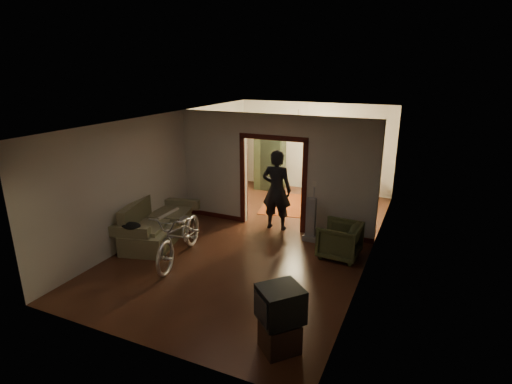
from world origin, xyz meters
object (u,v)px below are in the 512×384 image
Objects in this scene: bicycle at (180,235)px; locker at (270,161)px; armchair at (339,240)px; desk at (348,186)px; person at (277,190)px; sofa at (157,219)px.

locker is at bearing 80.80° from bicycle.
armchair is 0.79× the size of desk.
bicycle is 1.13× the size of locker.
person is (-1.79, 0.91, 0.62)m from armchair.
desk reaches higher than armchair.
desk is (1.14, 3.10, -0.60)m from person.
sofa is 2.55× the size of armchair.
desk is at bearing -2.31° from locker.
desk is (2.56, 0.06, -0.54)m from locker.
bicycle is at bearing -105.42° from desk.
sofa is at bearing -74.93° from armchair.
bicycle is at bearing -91.44° from locker.
armchair is at bearing -3.31° from sofa.
locker is (0.86, 4.77, 0.44)m from sofa.
sofa reaches higher than armchair.
bicycle is 5.43m from locker.
person reaches higher than armchair.
bicycle is (1.08, -0.64, 0.06)m from sofa.
armchair is at bearing 149.30° from person.
sofa is 2.91m from person.
desk is (3.41, 4.84, -0.10)m from sofa.
sofa is 1.25m from bicycle.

